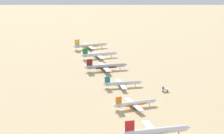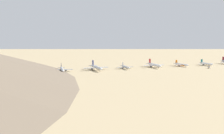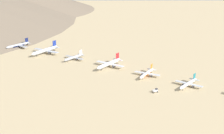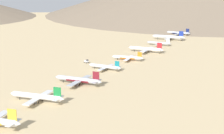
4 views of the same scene
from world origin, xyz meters
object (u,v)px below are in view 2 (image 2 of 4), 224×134
(parked_jet_3, at_px, (154,65))
(parked_jet_5, at_px, (206,64))
(parked_jet_2, at_px, (125,67))
(parked_jet_1, at_px, (96,67))
(parked_jet_4, at_px, (181,65))
(parked_jet_0, at_px, (62,69))
(service_truck, at_px, (209,67))

(parked_jet_3, distance_m, parked_jet_5, 102.04)
(parked_jet_2, height_order, parked_jet_5, parked_jet_5)
(parked_jet_1, relative_size, parked_jet_4, 1.38)
(parked_jet_1, distance_m, parked_jet_4, 155.23)
(parked_jet_1, relative_size, parked_jet_2, 1.43)
(parked_jet_1, xyz_separation_m, parked_jet_4, (-4.40, 155.17, -1.36))
(parked_jet_1, xyz_separation_m, parked_jet_5, (-2.56, 205.05, -1.32))
(parked_jet_0, xyz_separation_m, service_truck, (28.63, 240.12, -1.81))
(parked_jet_2, relative_size, service_truck, 6.14)
(parked_jet_5, xyz_separation_m, service_truck, (32.88, -18.71, -1.44))
(parked_jet_3, distance_m, parked_jet_4, 52.14)
(parked_jet_0, distance_m, parked_jet_4, 209.03)
(parked_jet_4, xyz_separation_m, service_truck, (34.72, 31.17, -1.40))
(parked_jet_5, bearing_deg, parked_jet_1, -89.29)
(parked_jet_5, distance_m, service_truck, 37.86)
(parked_jet_3, relative_size, parked_jet_5, 1.28)
(parked_jet_0, relative_size, parked_jet_1, 0.81)
(parked_jet_0, relative_size, parked_jet_3, 0.88)
(parked_jet_5, relative_size, service_truck, 6.37)
(parked_jet_1, height_order, parked_jet_5, parked_jet_1)
(parked_jet_3, xyz_separation_m, service_truck, (35.63, 83.29, -2.41))
(parked_jet_3, relative_size, parked_jet_4, 1.28)
(parked_jet_1, xyz_separation_m, parked_jet_3, (-5.31, 103.05, -0.36))
(parked_jet_1, bearing_deg, parked_jet_2, 92.86)
(service_truck, bearing_deg, parked_jet_5, 150.36)
(parked_jet_3, bearing_deg, parked_jet_4, 89.00)
(parked_jet_3, bearing_deg, parked_jet_0, -87.45)
(parked_jet_2, bearing_deg, parked_jet_3, 93.04)
(parked_jet_0, xyz_separation_m, parked_jet_5, (-4.24, 258.83, -0.37))
(parked_jet_3, xyz_separation_m, parked_jet_5, (2.75, 102.00, -0.97))
(parked_jet_4, bearing_deg, parked_jet_1, -88.37)
(parked_jet_2, height_order, parked_jet_3, parked_jet_3)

